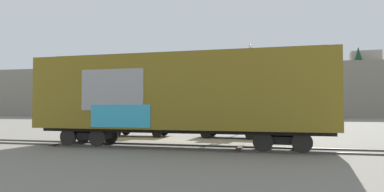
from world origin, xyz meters
name	(u,v)px	position (x,y,z in m)	size (l,w,h in m)	color
ground_plane	(197,148)	(0.00, 0.00, 0.00)	(260.00, 260.00, 0.00)	slate
track	(164,146)	(-1.72, 0.03, 0.04)	(60.01, 4.34, 0.08)	#4C4742
freight_car	(179,94)	(-0.95, 0.00, 2.72)	(15.10, 3.67, 4.86)	olive
flagpole	(251,77)	(2.19, 14.09, 4.82)	(0.71, 1.28, 7.73)	silver
hillside	(251,94)	(-0.01, 76.21, 5.88)	(143.01, 38.64, 15.76)	gray
parked_car_tan	(140,125)	(-5.29, 5.96, 0.80)	(4.31, 2.04, 1.63)	#9E8966
parked_car_blue	(229,126)	(1.01, 6.01, 0.80)	(4.47, 2.37, 1.58)	navy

